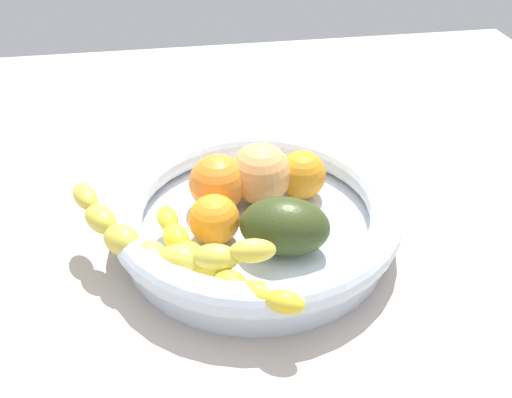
{
  "coord_description": "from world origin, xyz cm",
  "views": [
    {
      "loc": [
        -50.26,
        8.15,
        44.4
      ],
      "look_at": [
        0.0,
        0.0,
        8.46
      ],
      "focal_mm": 41.35,
      "sensor_mm": 36.0,
      "label": 1
    }
  ],
  "objects_px": {
    "orange_front": "(218,183)",
    "orange_mid_right": "(214,220)",
    "fruit_bowl": "(256,217)",
    "avocado_dark": "(285,226)",
    "banana_draped_right": "(213,267)",
    "peach_blush": "(260,174)",
    "banana_draped_left": "(154,244)",
    "orange_mid_left": "(301,175)"
  },
  "relations": [
    {
      "from": "orange_front",
      "to": "orange_mid_right",
      "type": "relative_size",
      "value": 1.21
    },
    {
      "from": "fruit_bowl",
      "to": "orange_mid_right",
      "type": "distance_m",
      "value": 0.06
    },
    {
      "from": "fruit_bowl",
      "to": "avocado_dark",
      "type": "distance_m",
      "value": 0.06
    },
    {
      "from": "banana_draped_right",
      "to": "orange_front",
      "type": "bearing_deg",
      "value": -8.46
    },
    {
      "from": "orange_front",
      "to": "peach_blush",
      "type": "relative_size",
      "value": 0.91
    },
    {
      "from": "banana_draped_left",
      "to": "peach_blush",
      "type": "xyz_separation_m",
      "value": [
        0.1,
        -0.12,
        0.01
      ]
    },
    {
      "from": "banana_draped_left",
      "to": "orange_mid_left",
      "type": "xyz_separation_m",
      "value": [
        0.1,
        -0.17,
        -0.0
      ]
    },
    {
      "from": "banana_draped_left",
      "to": "orange_mid_right",
      "type": "height_order",
      "value": "banana_draped_left"
    },
    {
      "from": "avocado_dark",
      "to": "peach_blush",
      "type": "distance_m",
      "value": 0.09
    },
    {
      "from": "banana_draped_left",
      "to": "orange_front",
      "type": "height_order",
      "value": "orange_front"
    },
    {
      "from": "avocado_dark",
      "to": "peach_blush",
      "type": "height_order",
      "value": "peach_blush"
    },
    {
      "from": "fruit_bowl",
      "to": "banana_draped_left",
      "type": "bearing_deg",
      "value": 117.68
    },
    {
      "from": "orange_mid_left",
      "to": "orange_mid_right",
      "type": "bearing_deg",
      "value": 121.76
    },
    {
      "from": "avocado_dark",
      "to": "fruit_bowl",
      "type": "bearing_deg",
      "value": 22.42
    },
    {
      "from": "orange_mid_right",
      "to": "banana_draped_left",
      "type": "bearing_deg",
      "value": 118.24
    },
    {
      "from": "avocado_dark",
      "to": "peach_blush",
      "type": "relative_size",
      "value": 1.29
    },
    {
      "from": "orange_mid_left",
      "to": "peach_blush",
      "type": "height_order",
      "value": "peach_blush"
    },
    {
      "from": "banana_draped_left",
      "to": "peach_blush",
      "type": "relative_size",
      "value": 2.81
    },
    {
      "from": "banana_draped_left",
      "to": "banana_draped_right",
      "type": "xyz_separation_m",
      "value": [
        -0.03,
        -0.05,
        -0.01
      ]
    },
    {
      "from": "orange_mid_left",
      "to": "orange_mid_right",
      "type": "relative_size",
      "value": 1.06
    },
    {
      "from": "orange_mid_right",
      "to": "peach_blush",
      "type": "relative_size",
      "value": 0.75
    },
    {
      "from": "orange_mid_left",
      "to": "avocado_dark",
      "type": "xyz_separation_m",
      "value": [
        -0.09,
        0.04,
        0.0
      ]
    },
    {
      "from": "banana_draped_right",
      "to": "avocado_dark",
      "type": "bearing_deg",
      "value": -62.3
    },
    {
      "from": "orange_mid_right",
      "to": "avocado_dark",
      "type": "relative_size",
      "value": 0.58
    },
    {
      "from": "banana_draped_left",
      "to": "orange_mid_right",
      "type": "bearing_deg",
      "value": -61.76
    },
    {
      "from": "orange_mid_right",
      "to": "avocado_dark",
      "type": "bearing_deg",
      "value": -111.3
    },
    {
      "from": "fruit_bowl",
      "to": "orange_mid_right",
      "type": "bearing_deg",
      "value": 116.95
    },
    {
      "from": "orange_mid_left",
      "to": "avocado_dark",
      "type": "bearing_deg",
      "value": 157.61
    },
    {
      "from": "orange_front",
      "to": "avocado_dark",
      "type": "bearing_deg",
      "value": -145.65
    },
    {
      "from": "orange_mid_right",
      "to": "orange_front",
      "type": "bearing_deg",
      "value": -10.04
    },
    {
      "from": "banana_draped_right",
      "to": "avocado_dark",
      "type": "distance_m",
      "value": 0.09
    },
    {
      "from": "fruit_bowl",
      "to": "banana_draped_left",
      "type": "relative_size",
      "value": 1.57
    },
    {
      "from": "banana_draped_left",
      "to": "banana_draped_right",
      "type": "height_order",
      "value": "banana_draped_left"
    },
    {
      "from": "orange_front",
      "to": "fruit_bowl",
      "type": "bearing_deg",
      "value": -132.63
    },
    {
      "from": "banana_draped_left",
      "to": "banana_draped_right",
      "type": "relative_size",
      "value": 1.14
    },
    {
      "from": "orange_mid_right",
      "to": "orange_mid_left",
      "type": "bearing_deg",
      "value": -58.24
    },
    {
      "from": "fruit_bowl",
      "to": "orange_mid_left",
      "type": "height_order",
      "value": "orange_mid_left"
    },
    {
      "from": "fruit_bowl",
      "to": "orange_front",
      "type": "bearing_deg",
      "value": 47.37
    },
    {
      "from": "peach_blush",
      "to": "avocado_dark",
      "type": "bearing_deg",
      "value": -174.01
    },
    {
      "from": "orange_front",
      "to": "avocado_dark",
      "type": "height_order",
      "value": "orange_front"
    },
    {
      "from": "orange_mid_right",
      "to": "peach_blush",
      "type": "xyz_separation_m",
      "value": [
        0.06,
        -0.06,
        0.01
      ]
    },
    {
      "from": "fruit_bowl",
      "to": "orange_mid_left",
      "type": "distance_m",
      "value": 0.08
    }
  ]
}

